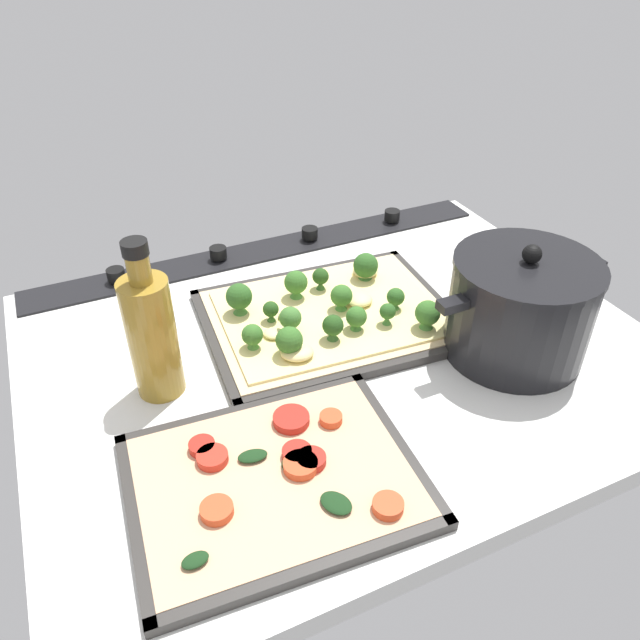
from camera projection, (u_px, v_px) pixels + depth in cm
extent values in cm
cube|color=silver|center=(342.00, 356.00, 84.87)|extent=(82.99, 65.75, 3.00)
cube|color=black|center=(266.00, 249.00, 105.43)|extent=(79.67, 7.00, 0.80)
cylinder|color=black|center=(392.00, 215.00, 113.16)|extent=(2.80, 2.80, 1.80)
cylinder|color=black|center=(310.00, 233.00, 107.50)|extent=(2.80, 2.80, 1.80)
cylinder|color=black|center=(218.00, 252.00, 101.84)|extent=(2.80, 2.80, 1.80)
cylinder|color=black|center=(116.00, 274.00, 96.19)|extent=(2.80, 2.80, 1.80)
cube|color=#33302D|center=(329.00, 321.00, 88.58)|extent=(36.55, 29.15, 0.50)
cube|color=#33302D|center=(299.00, 275.00, 98.08)|extent=(34.80, 3.58, 1.30)
cube|color=#33302D|center=(366.00, 373.00, 78.62)|extent=(34.80, 3.58, 1.30)
cube|color=#33302D|center=(432.00, 296.00, 93.21)|extent=(3.03, 26.85, 1.30)
cube|color=#33302D|center=(214.00, 344.00, 83.49)|extent=(3.03, 26.85, 1.30)
cube|color=beige|center=(329.00, 317.00, 88.15)|extent=(34.00, 26.59, 1.00)
cube|color=#EFDB8C|center=(329.00, 313.00, 87.74)|extent=(31.24, 23.98, 0.40)
cone|color=#427635|center=(271.00, 317.00, 85.52)|extent=(1.22, 1.22, 1.08)
sphere|color=#264C1C|center=(271.00, 309.00, 84.72)|extent=(2.22, 2.22, 2.22)
cone|color=#5B9F46|center=(290.00, 351.00, 79.53)|extent=(1.95, 1.95, 0.91)
sphere|color=#386B28|center=(289.00, 340.00, 78.49)|extent=(3.55, 3.55, 3.55)
cone|color=#5B9F46|center=(296.00, 293.00, 90.35)|extent=(1.89, 1.89, 1.22)
sphere|color=#386B28|center=(296.00, 282.00, 89.25)|extent=(3.43, 3.43, 3.43)
cone|color=#427635|center=(334.00, 336.00, 81.87)|extent=(1.57, 1.57, 1.16)
sphere|color=#264C1C|center=(334.00, 326.00, 80.91)|extent=(2.86, 2.86, 2.86)
cone|color=#5B9F46|center=(341.00, 306.00, 87.83)|extent=(1.73, 1.73, 1.09)
sphere|color=#386B28|center=(342.00, 296.00, 86.83)|extent=(3.15, 3.15, 3.15)
cone|color=#5B9F46|center=(253.00, 344.00, 80.63)|extent=(1.56, 1.56, 0.99)
sphere|color=#386B28|center=(252.00, 335.00, 79.72)|extent=(2.83, 2.83, 2.83)
cone|color=#4D8B3F|center=(388.00, 321.00, 84.77)|extent=(1.23, 1.23, 1.21)
sphere|color=#2D5B23|center=(388.00, 312.00, 83.92)|extent=(2.24, 2.24, 2.24)
cone|color=#4D8B3F|center=(395.00, 305.00, 87.99)|extent=(1.41, 1.41, 1.00)
sphere|color=#2D5B23|center=(396.00, 297.00, 87.13)|extent=(2.57, 2.57, 2.57)
cone|color=#68AD54|center=(291.00, 328.00, 83.31)|extent=(1.67, 1.67, 1.21)
sphere|color=#427533|center=(290.00, 318.00, 82.30)|extent=(3.03, 3.03, 3.03)
cone|color=#4D8B3F|center=(365.00, 276.00, 94.70)|extent=(2.10, 2.10, 0.83)
sphere|color=#2D5B23|center=(366.00, 265.00, 93.62)|extent=(3.81, 3.81, 3.81)
cone|color=#5B9F46|center=(356.00, 326.00, 83.98)|extent=(1.58, 1.58, 0.94)
sphere|color=#386B28|center=(356.00, 317.00, 83.07)|extent=(2.88, 2.88, 2.88)
cone|color=#4D8B3F|center=(240.00, 309.00, 87.02)|extent=(2.05, 2.05, 1.33)
sphere|color=#2D5B23|center=(239.00, 296.00, 85.82)|extent=(3.72, 3.72, 3.72)
cone|color=#427635|center=(321.00, 285.00, 92.17)|extent=(1.36, 1.36, 1.21)
sphere|color=#264C1C|center=(321.00, 276.00, 91.28)|extent=(2.47, 2.47, 2.47)
cone|color=#5B9F46|center=(426.00, 324.00, 84.20)|extent=(1.90, 1.90, 1.12)
sphere|color=#386B28|center=(428.00, 313.00, 83.12)|extent=(3.46, 3.46, 3.46)
ellipsoid|color=#EFDB8C|center=(365.00, 271.00, 95.54)|extent=(5.16, 5.11, 1.37)
ellipsoid|color=#EFDB8C|center=(287.00, 316.00, 86.15)|extent=(2.75, 2.41, 0.87)
ellipsoid|color=#EFDB8C|center=(273.00, 333.00, 82.71)|extent=(3.68, 3.68, 0.93)
ellipsoid|color=#EFDB8C|center=(297.00, 352.00, 78.99)|extent=(5.30, 4.89, 1.50)
ellipsoid|color=#EFDB8C|center=(359.00, 299.00, 89.12)|extent=(5.39, 5.44, 1.42)
cube|color=#33302D|center=(275.00, 483.00, 64.83)|extent=(31.58, 25.55, 0.50)
cube|color=#33302D|center=(246.00, 410.00, 73.10)|extent=(30.10, 3.18, 1.30)
cube|color=#33302D|center=(312.00, 571.00, 56.09)|extent=(30.10, 3.18, 1.30)
cube|color=#33302D|center=(398.00, 443.00, 68.81)|extent=(2.75, 23.65, 1.30)
cube|color=#33302D|center=(134.00, 522.00, 60.39)|extent=(2.75, 23.65, 1.30)
cube|color=#DAA980|center=(274.00, 478.00, 64.42)|extent=(29.03, 23.00, 0.90)
cylinder|color=#B22319|center=(291.00, 419.00, 70.13)|extent=(4.20, 4.20, 1.00)
cylinder|color=#B22319|center=(297.00, 453.00, 65.98)|extent=(3.25, 3.25, 1.00)
cylinder|color=#B22319|center=(202.00, 446.00, 66.78)|extent=(2.87, 2.87, 1.00)
cylinder|color=red|center=(212.00, 458.00, 65.49)|extent=(3.40, 3.40, 1.00)
cylinder|color=#D14723|center=(301.00, 465.00, 64.64)|extent=(3.72, 3.72, 1.00)
cylinder|color=#D14723|center=(388.00, 506.00, 60.45)|extent=(3.16, 3.16, 1.00)
cylinder|color=#D14723|center=(217.00, 510.00, 60.03)|extent=(3.32, 3.32, 1.00)
cylinder|color=#B22319|center=(311.00, 460.00, 65.24)|extent=(3.23, 3.23, 1.00)
cylinder|color=#D14723|center=(331.00, 419.00, 70.22)|extent=(2.63, 2.63, 1.00)
ellipsoid|color=#193819|center=(195.00, 560.00, 55.74)|extent=(2.71, 1.88, 0.60)
ellipsoid|color=#193819|center=(253.00, 456.00, 65.80)|extent=(3.47, 2.35, 0.60)
ellipsoid|color=#193819|center=(295.00, 466.00, 64.72)|extent=(3.69, 3.89, 0.60)
ellipsoid|color=#193819|center=(336.00, 503.00, 60.84)|extent=(3.82, 4.25, 0.60)
ellipsoid|color=#193819|center=(389.00, 506.00, 60.52)|extent=(3.35, 3.24, 0.60)
cylinder|color=black|center=(519.00, 311.00, 79.78)|extent=(18.29, 18.29, 12.86)
cylinder|color=black|center=(529.00, 265.00, 75.80)|extent=(18.66, 18.66, 0.80)
sphere|color=black|center=(532.00, 254.00, 74.87)|extent=(2.40, 2.40, 2.40)
cube|color=black|center=(591.00, 265.00, 81.12)|extent=(3.60, 2.00, 1.20)
cube|color=black|center=(453.00, 305.00, 73.66)|extent=(3.60, 2.00, 1.20)
cylinder|color=olive|center=(153.00, 338.00, 72.67)|extent=(5.83, 5.83, 15.69)
cylinder|color=olive|center=(139.00, 269.00, 67.08)|extent=(2.62, 2.62, 3.50)
cylinder|color=black|center=(135.00, 248.00, 65.59)|extent=(2.92, 2.92, 1.60)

